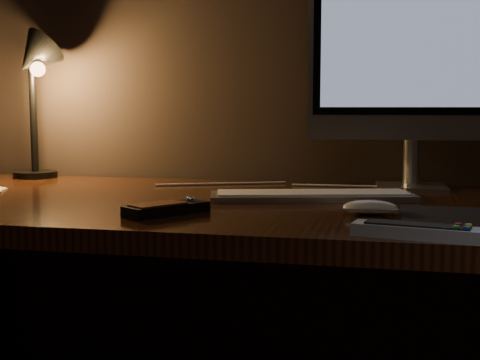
% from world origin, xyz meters
% --- Properties ---
extents(desk, '(1.60, 0.75, 0.75)m').
position_xyz_m(desk, '(0.00, 1.93, 0.62)').
color(desk, '#361A0C').
rests_on(desk, ground).
extents(monitor, '(0.50, 0.15, 0.53)m').
position_xyz_m(monitor, '(0.41, 2.15, 1.06)').
color(monitor, silver).
rests_on(monitor, desk).
extents(keyboard, '(0.45, 0.22, 0.02)m').
position_xyz_m(keyboard, '(0.20, 1.91, 0.76)').
color(keyboard, silver).
rests_on(keyboard, desk).
extents(mouse, '(0.10, 0.06, 0.02)m').
position_xyz_m(mouse, '(0.32, 1.73, 0.76)').
color(mouse, white).
rests_on(mouse, desk).
extents(media_remote, '(0.14, 0.16, 0.03)m').
position_xyz_m(media_remote, '(-0.04, 1.65, 0.76)').
color(media_remote, black).
rests_on(media_remote, desk).
extents(tv_remote, '(0.20, 0.08, 0.02)m').
position_xyz_m(tv_remote, '(0.40, 1.52, 0.76)').
color(tv_remote, gray).
rests_on(tv_remote, desk).
extents(desk_lamp, '(0.19, 0.21, 0.40)m').
position_xyz_m(desk_lamp, '(-0.57, 2.13, 1.02)').
color(desk_lamp, black).
rests_on(desk_lamp, desk).
extents(cable, '(0.63, 0.12, 0.01)m').
position_xyz_m(cable, '(0.11, 2.11, 0.75)').
color(cable, white).
rests_on(cable, desk).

